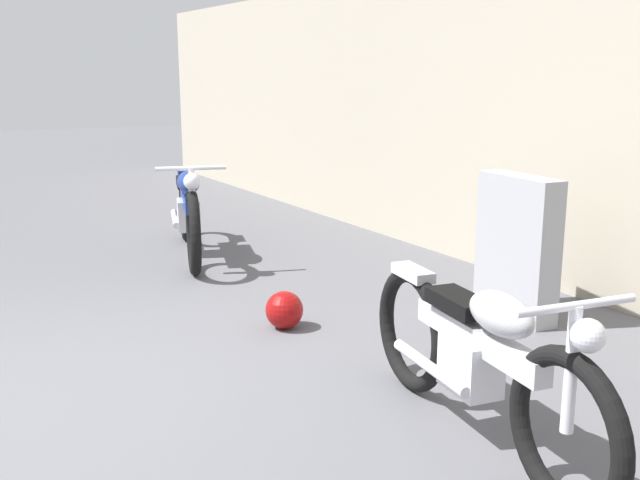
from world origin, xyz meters
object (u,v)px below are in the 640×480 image
(helmet, at_px, (284,310))
(motorcycle_silver, at_px, (478,357))
(motorcycle_blue, at_px, (188,209))
(stone_marker, at_px, (517,247))

(helmet, height_order, motorcycle_silver, motorcycle_silver)
(helmet, height_order, motorcycle_blue, motorcycle_blue)
(helmet, bearing_deg, stone_marker, 68.98)
(stone_marker, relative_size, helmet, 3.90)
(helmet, bearing_deg, motorcycle_blue, 175.89)
(helmet, relative_size, motorcycle_silver, 0.13)
(motorcycle_silver, distance_m, motorcycle_blue, 4.24)
(helmet, distance_m, motorcycle_silver, 1.95)
(motorcycle_blue, bearing_deg, helmet, 13.18)
(motorcycle_blue, bearing_deg, stone_marker, 43.30)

